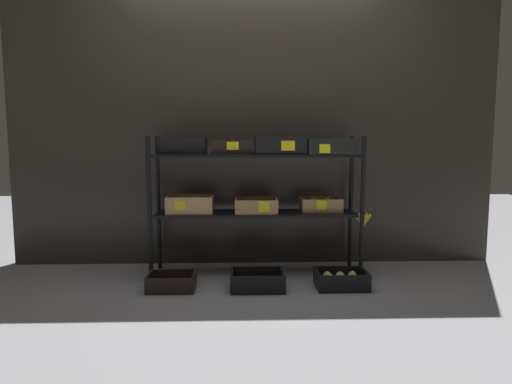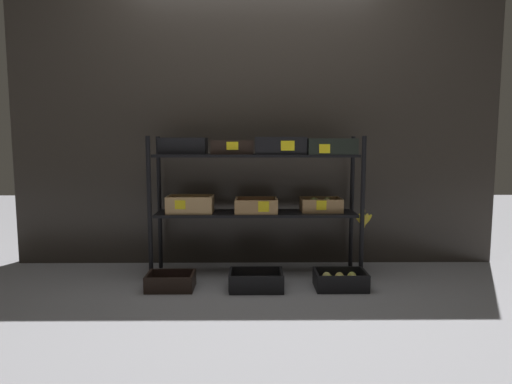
% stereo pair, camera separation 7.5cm
% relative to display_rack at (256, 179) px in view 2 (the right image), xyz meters
% --- Properties ---
extents(ground_plane, '(10.00, 10.00, 0.00)m').
position_rel_display_rack_xyz_m(ground_plane, '(-0.00, -0.00, -0.72)').
color(ground_plane, gray).
extents(storefront_wall, '(3.92, 0.12, 2.28)m').
position_rel_display_rack_xyz_m(storefront_wall, '(-0.00, 0.37, 0.42)').
color(storefront_wall, '#2D2823').
rests_on(storefront_wall, ground_plane).
extents(display_rack, '(1.64, 0.37, 1.04)m').
position_rel_display_rack_xyz_m(display_rack, '(0.00, 0.00, 0.00)').
color(display_rack, black).
rests_on(display_rack, ground_plane).
extents(crate_ground_plum, '(0.32, 0.22, 0.11)m').
position_rel_display_rack_xyz_m(crate_ground_plum, '(-0.59, -0.35, -0.68)').
color(crate_ground_plum, black).
rests_on(crate_ground_plum, ground_plane).
extents(crate_ground_kiwi, '(0.36, 0.24, 0.13)m').
position_rel_display_rack_xyz_m(crate_ground_kiwi, '(-0.01, -0.37, -0.68)').
color(crate_ground_kiwi, black).
rests_on(crate_ground_kiwi, ground_plane).
extents(crate_ground_pear, '(0.35, 0.24, 0.12)m').
position_rel_display_rack_xyz_m(crate_ground_pear, '(0.57, -0.35, -0.67)').
color(crate_ground_pear, black).
rests_on(crate_ground_pear, ground_plane).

